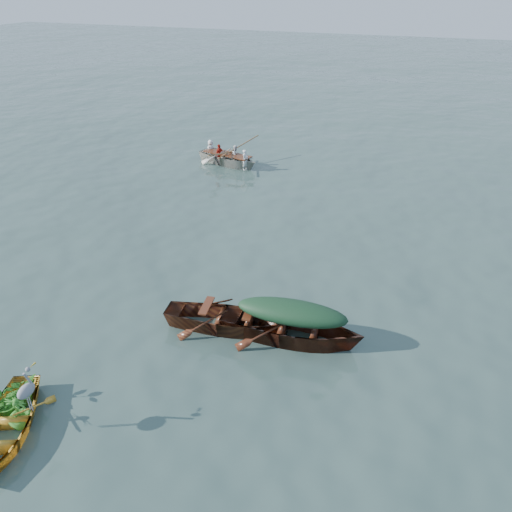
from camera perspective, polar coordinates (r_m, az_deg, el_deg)
The scene contains 11 objects.
ground at distance 12.94m, azimuth -8.80°, elevation -7.02°, with size 140.00×140.00×0.00m, color #3A514A.
yellow_dinghy at distance 11.12m, azimuth -26.49°, elevation -17.80°, with size 1.38×3.18×0.86m, color gold.
green_tarp_boat at distance 12.12m, azimuth 3.99°, elevation -9.58°, with size 1.47×4.73×1.13m, color #4A2411.
open_wooden_boat at distance 12.44m, azimuth -3.16°, elevation -8.35°, with size 1.37×4.39×1.03m, color brown.
rowed_boat at distance 23.27m, azimuth -3.24°, elevation 10.34°, with size 1.29×4.29×1.02m, color beige.
green_tarp_cover at distance 11.62m, azimuth 4.13°, elevation -6.42°, with size 0.81×2.60×0.52m, color #163721.
thwart_benches at distance 12.12m, azimuth -3.23°, elevation -6.36°, with size 0.82×2.20×0.04m, color #502312, non-canonical shape.
heron at distance 10.36m, azimuth -24.62°, elevation -14.44°, with size 0.28×0.40×0.92m, color gray, non-canonical shape.
dinghy_weeds at distance 10.99m, azimuth -26.27°, elevation -13.12°, with size 0.70×0.90×0.60m, color #24731E.
rowers at distance 22.99m, azimuth -3.31°, elevation 12.44°, with size 1.16×3.00×0.76m, color silver.
oars at distance 23.10m, azimuth -3.28°, elevation 11.61°, with size 2.60×0.60×0.06m, color brown, non-canonical shape.
Camera 1 is at (5.55, -8.85, 7.63)m, focal length 35.00 mm.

